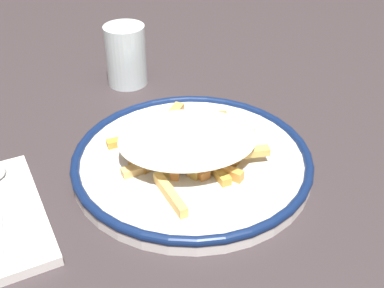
{
  "coord_description": "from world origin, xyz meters",
  "views": [
    {
      "loc": [
        -0.21,
        -0.45,
        0.38
      ],
      "look_at": [
        0.0,
        0.0,
        0.04
      ],
      "focal_mm": 46.09,
      "sensor_mm": 36.0,
      "label": 1
    }
  ],
  "objects": [
    {
      "name": "ground_plane",
      "position": [
        0.0,
        0.0,
        0.0
      ],
      "size": [
        2.6,
        2.6,
        0.0
      ],
      "primitive_type": "plane",
      "color": "#362E30"
    },
    {
      "name": "plate",
      "position": [
        0.0,
        0.0,
        0.01
      ],
      "size": [
        0.3,
        0.3,
        0.02
      ],
      "color": "white",
      "rests_on": "ground_plane"
    },
    {
      "name": "fries_heap",
      "position": [
        -0.0,
        0.0,
        0.04
      ],
      "size": [
        0.2,
        0.19,
        0.04
      ],
      "color": "#E29145",
      "rests_on": "plate"
    },
    {
      "name": "water_glass",
      "position": [
        0.0,
        0.25,
        0.05
      ],
      "size": [
        0.06,
        0.06,
        0.1
      ],
      "primitive_type": "cylinder",
      "color": "silver",
      "rests_on": "ground_plane"
    }
  ]
}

